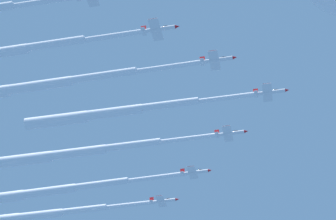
{
  "coord_description": "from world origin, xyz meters",
  "views": [
    {
      "loc": [
        -3.89,
        133.39,
        83.96
      ],
      "look_at": [
        0.0,
        0.0,
        218.22
      ],
      "focal_mm": 69.83,
      "sensor_mm": 36.0,
      "label": 1
    }
  ],
  "objects": [
    {
      "name": "jet_lead",
      "position": [
        17.85,
        -2.39,
        219.87
      ],
      "size": [
        78.13,
        17.24,
        3.98
      ],
      "color": "silver"
    },
    {
      "name": "jet_port_outer",
      "position": [
        48.03,
        -52.43,
        219.86
      ],
      "size": [
        74.88,
        17.35,
        4.07
      ],
      "color": "silver"
    },
    {
      "name": "jet_port_mid",
      "position": [
        43.0,
        -37.45,
        218.41
      ],
      "size": [
        83.71,
        19.94,
        4.11
      ],
      "color": "silver"
    },
    {
      "name": "jet_port_inner",
      "position": [
        30.87,
        -19.68,
        219.66
      ],
      "size": [
        81.58,
        18.2,
        3.98
      ],
      "color": "silver"
    },
    {
      "name": "jet_starboard_inner",
      "position": [
        38.56,
        8.7,
        219.99
      ],
      "size": [
        86.24,
        19.35,
        4.07
      ],
      "color": "silver"
    }
  ]
}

